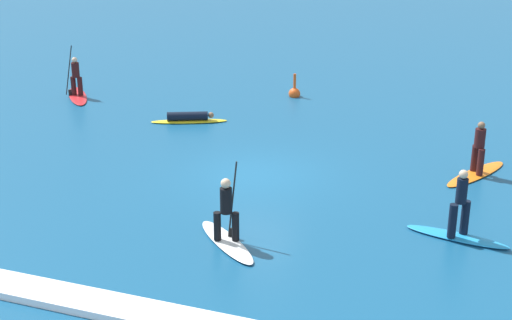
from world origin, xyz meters
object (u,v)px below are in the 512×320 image
object	(u,v)px
surfer_on_orange_board	(477,161)
surfer_on_red_board	(77,87)
marker_buoy	(294,93)
surfer_on_yellow_board	(189,118)
surfer_on_white_board	(227,227)
surfer_on_blue_board	(459,221)

from	to	relation	value
surfer_on_orange_board	surfer_on_red_board	world-z (taller)	surfer_on_red_board
surfer_on_orange_board	marker_buoy	world-z (taller)	surfer_on_orange_board
surfer_on_yellow_board	surfer_on_orange_board	distance (m)	11.01
surfer_on_red_board	surfer_on_white_board	bearing A→B (deg)	-171.28
surfer_on_orange_board	marker_buoy	bearing A→B (deg)	-103.41
surfer_on_orange_board	surfer_on_blue_board	xyz separation A→B (m)	(-0.13, -4.77, 0.03)
surfer_on_red_board	marker_buoy	distance (m)	9.38
surfer_on_orange_board	surfer_on_blue_board	distance (m)	4.78
surfer_on_orange_board	surfer_on_red_board	bearing A→B (deg)	-75.26
surfer_on_white_board	surfer_on_red_board	distance (m)	15.52
surfer_on_blue_board	marker_buoy	xyz separation A→B (m)	(-7.95, 11.61, -0.34)
surfer_on_white_board	marker_buoy	world-z (taller)	surfer_on_white_board
surfer_on_blue_board	surfer_on_white_board	size ratio (longest dim) A/B	1.12
surfer_on_yellow_board	surfer_on_blue_board	bearing A→B (deg)	-55.85
surfer_on_blue_board	marker_buoy	world-z (taller)	surfer_on_blue_board
surfer_on_yellow_board	surfer_on_orange_board	world-z (taller)	surfer_on_orange_board
surfer_on_yellow_board	surfer_on_blue_board	distance (m)	12.64
surfer_on_yellow_board	surfer_on_orange_board	size ratio (longest dim) A/B	0.94
surfer_on_white_board	surfer_on_red_board	xyz separation A→B (m)	(-11.26, 10.68, -0.03)
surfer_on_blue_board	surfer_on_red_board	xyz separation A→B (m)	(-16.75, 8.39, -0.09)
surfer_on_red_board	marker_buoy	size ratio (longest dim) A/B	2.55
surfer_on_blue_board	surfer_on_white_board	distance (m)	5.95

